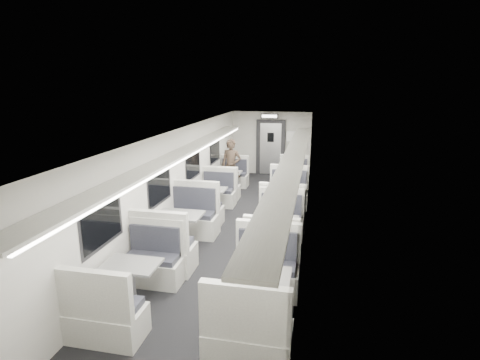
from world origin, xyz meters
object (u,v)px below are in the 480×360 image
at_px(booth_right_d, 258,297).
at_px(booth_left_d, 132,284).
at_px(booth_left_a, 229,182).
at_px(booth_right_b, 286,202).
at_px(passenger, 231,167).
at_px(exit_sign, 270,116).
at_px(vestibule_door, 271,148).
at_px(booth_right_c, 277,235).
at_px(booth_right_a, 292,182).
at_px(booth_left_b, 211,201).
at_px(booth_left_c, 180,232).

bearing_deg(booth_right_d, booth_left_d, -179.58).
distance_m(booth_left_a, booth_right_b, 2.80).
relative_size(passenger, exit_sign, 2.84).
xyz_separation_m(passenger, vestibule_door, (0.89, 2.84, 0.16)).
xyz_separation_m(booth_left_a, booth_right_c, (2.00, -4.11, 0.03)).
bearing_deg(booth_left_d, booth_right_d, 0.42).
bearing_deg(booth_right_a, booth_right_d, -90.00).
xyz_separation_m(booth_left_a, booth_right_b, (2.00, -1.96, 0.05)).
height_order(booth_left_d, exit_sign, exit_sign).
bearing_deg(booth_left_b, booth_right_c, -44.60).
xyz_separation_m(booth_right_a, exit_sign, (-1.00, 1.82, 1.92)).
relative_size(booth_right_a, vestibule_door, 0.95).
relative_size(booth_left_d, booth_right_b, 0.96).
bearing_deg(booth_left_b, booth_right_d, -65.60).
distance_m(booth_left_d, booth_right_b, 5.02).
relative_size(booth_right_a, booth_right_d, 0.89).
distance_m(booth_left_c, vestibule_door, 7.24).
distance_m(booth_right_a, booth_right_d, 6.91).
xyz_separation_m(booth_left_b, vestibule_door, (1.00, 4.81, 0.68)).
relative_size(booth_right_c, passenger, 1.19).
distance_m(booth_right_d, exit_sign, 8.99).
height_order(booth_left_c, booth_right_a, booth_left_c).
distance_m(booth_left_a, booth_left_b, 2.13).
bearing_deg(booth_left_c, booth_left_a, 90.00).
distance_m(booth_left_a, booth_right_a, 2.03).
height_order(booth_right_b, passenger, passenger).
height_order(booth_left_a, booth_left_b, booth_left_b).
xyz_separation_m(booth_left_a, booth_left_d, (0.00, -6.56, 0.03)).
xyz_separation_m(booth_right_a, passenger, (-1.89, -0.53, 0.52)).
bearing_deg(booth_right_a, booth_right_b, -90.00).
relative_size(booth_left_d, booth_right_a, 1.06).
height_order(booth_left_c, vestibule_door, vestibule_door).
relative_size(booth_left_d, passenger, 1.21).
xyz_separation_m(booth_left_d, booth_right_c, (2.00, 2.45, -0.00)).
bearing_deg(exit_sign, vestibule_door, 90.00).
bearing_deg(booth_left_b, booth_left_c, -90.00).
height_order(booth_right_a, vestibule_door, vestibule_door).
distance_m(booth_left_c, booth_right_c, 2.03).
height_order(booth_right_c, vestibule_door, vestibule_door).
xyz_separation_m(booth_left_a, vestibule_door, (1.00, 2.68, 0.69)).
relative_size(booth_left_a, exit_sign, 3.15).
bearing_deg(passenger, booth_left_d, -89.63).
xyz_separation_m(booth_left_d, vestibule_door, (1.00, 9.23, 0.66)).
bearing_deg(booth_left_b, booth_left_d, -90.00).
relative_size(booth_left_d, booth_right_c, 1.01).
xyz_separation_m(booth_left_d, booth_right_a, (2.00, 6.92, -0.02)).
relative_size(booth_left_b, exit_sign, 3.27).
xyz_separation_m(booth_right_a, vestibule_door, (-1.00, 2.31, 0.68)).
height_order(booth_left_a, passenger, passenger).
bearing_deg(booth_left_a, booth_right_b, -44.39).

